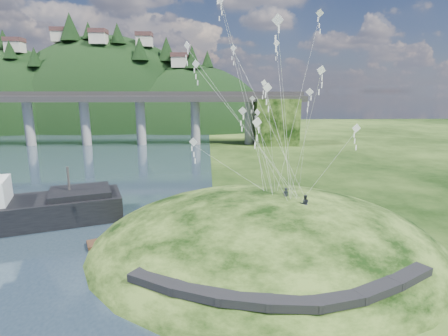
{
  "coord_description": "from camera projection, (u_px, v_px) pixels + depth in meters",
  "views": [
    {
      "loc": [
        2.18,
        -30.58,
        15.07
      ],
      "look_at": [
        4.0,
        6.0,
        7.0
      ],
      "focal_mm": 28.0,
      "sensor_mm": 36.0,
      "label": 1
    }
  ],
  "objects": [
    {
      "name": "grass_hill",
      "position": [
        265.0,
        257.0,
        35.63
      ],
      "size": [
        36.0,
        32.0,
        13.0
      ],
      "color": "black",
      "rests_on": "ground"
    },
    {
      "name": "far_ridge",
      "position": [
        101.0,
        144.0,
        151.61
      ],
      "size": [
        153.0,
        70.0,
        94.5
      ],
      "color": "black",
      "rests_on": "ground"
    },
    {
      "name": "kite_swarm",
      "position": [
        254.0,
        75.0,
        32.22
      ],
      "size": [
        15.54,
        16.44,
        15.18
      ],
      "color": "silver",
      "rests_on": "ground"
    },
    {
      "name": "ground",
      "position": [
        185.0,
        254.0,
        32.97
      ],
      "size": [
        320.0,
        320.0,
        0.0
      ],
      "primitive_type": "plane",
      "color": "black",
      "rests_on": "ground"
    },
    {
      "name": "footpath",
      "position": [
        287.0,
        289.0,
        23.38
      ],
      "size": [
        22.29,
        5.84,
        0.83
      ],
      "color": "black",
      "rests_on": "ground"
    },
    {
      "name": "kite_flyers",
      "position": [
        299.0,
        192.0,
        32.91
      ],
      "size": [
        2.11,
        2.73,
        1.85
      ],
      "color": "#22262E",
      "rests_on": "ground"
    },
    {
      "name": "work_barge",
      "position": [
        0.0,
        209.0,
        38.96
      ],
      "size": [
        25.74,
        14.56,
        8.71
      ],
      "color": "black",
      "rests_on": "ground"
    },
    {
      "name": "wooden_dock",
      "position": [
        150.0,
        234.0,
        36.69
      ],
      "size": [
        12.2,
        6.81,
        0.89
      ],
      "color": "#342015",
      "rests_on": "ground"
    },
    {
      "name": "bridge",
      "position": [
        104.0,
        111.0,
        97.93
      ],
      "size": [
        160.0,
        11.0,
        15.0
      ],
      "color": "#2D2B2B",
      "rests_on": "ground"
    }
  ]
}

